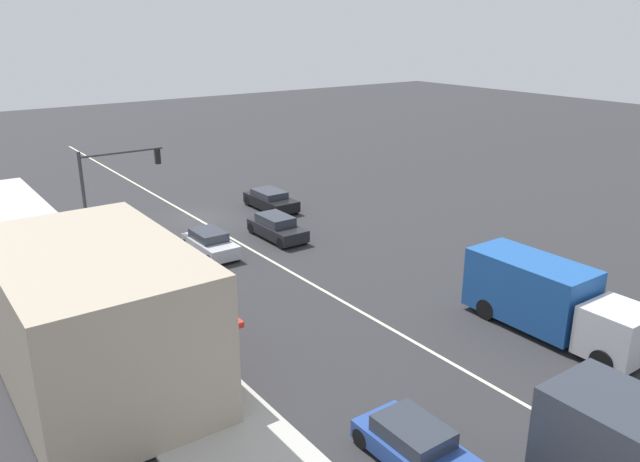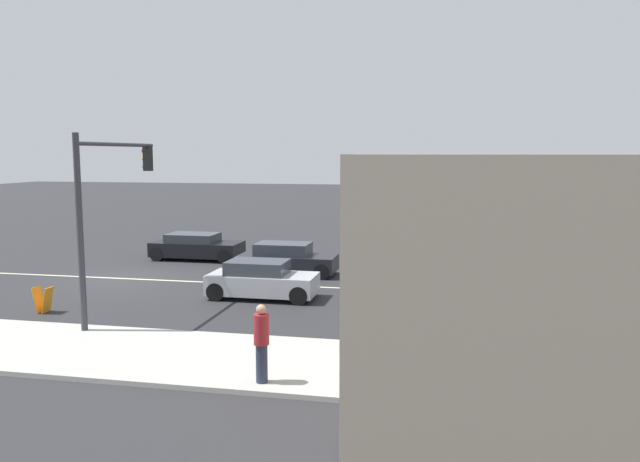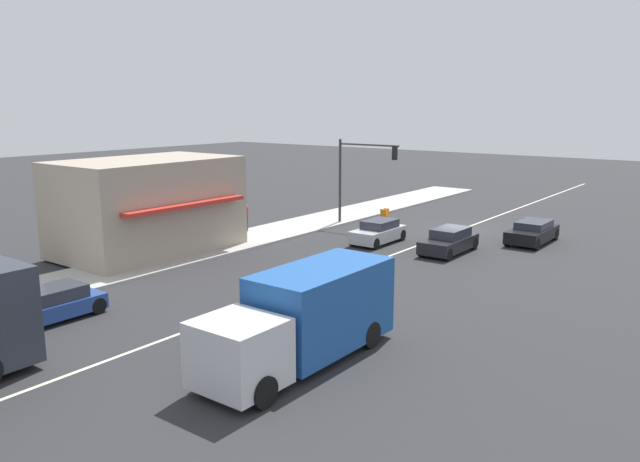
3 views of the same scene
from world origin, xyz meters
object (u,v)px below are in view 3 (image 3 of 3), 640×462
coupe_blue (51,304)px  suv_black (532,232)px  pedestrian (246,216)px  sedan_dark (449,241)px  traffic_signal_main (358,168)px  sedan_silver (378,232)px  warning_aframe_sign (385,215)px  delivery_truck (305,316)px

coupe_blue → suv_black: (-10.00, -24.30, 0.03)m
pedestrian → sedan_dark: bearing=-167.8°
traffic_signal_main → sedan_silver: bearing=137.0°
warning_aframe_sign → traffic_signal_main: bearing=79.3°
sedan_silver → sedan_dark: size_ratio=0.93×
sedan_silver → delivery_truck: bearing=114.2°
traffic_signal_main → coupe_blue: traffic_signal_main is taller
traffic_signal_main → suv_black: 11.74m
pedestrian → coupe_blue: (-5.46, 16.29, -0.45)m
warning_aframe_sign → sedan_dark: bearing=141.9°
sedan_silver → sedan_dark: (-4.40, -0.22, 0.00)m
warning_aframe_sign → sedan_dark: size_ratio=0.20×
delivery_truck → coupe_blue: 10.42m
suv_black → sedan_dark: 5.98m
traffic_signal_main → suv_black: size_ratio=1.29×
pedestrian → delivery_truck: bearing=138.9°
traffic_signal_main → pedestrian: 8.07m
delivery_truck → sedan_dark: bearing=-80.2°
pedestrian → coupe_blue: 17.18m
sedan_dark → warning_aframe_sign: bearing=-38.1°
suv_black → pedestrian: bearing=27.4°
warning_aframe_sign → delivery_truck: (-10.61, 22.37, 1.04)m
delivery_truck → suv_black: 21.54m
delivery_truck → sedan_dark: 16.50m
pedestrian → warning_aframe_sign: 10.13m
warning_aframe_sign → suv_black: size_ratio=0.19×
traffic_signal_main → sedan_silver: size_ratio=1.46×
delivery_truck → suv_black: size_ratio=1.73×
traffic_signal_main → sedan_dark: (-8.32, 3.44, -3.25)m
suv_black → sedan_dark: bearing=62.1°
suv_black → warning_aframe_sign: bearing=-4.6°
coupe_blue → sedan_dark: sedan_dark is taller
warning_aframe_sign → coupe_blue: (-0.61, 25.16, 0.18)m
pedestrian → warning_aframe_sign: size_ratio=2.10×
pedestrian → sedan_silver: bearing=-163.1°
traffic_signal_main → pedestrian: traffic_signal_main is taller
delivery_truck → sedan_dark: (2.80, -16.24, -0.81)m
delivery_truck → traffic_signal_main: bearing=-60.5°
coupe_blue → sedan_silver: size_ratio=1.00×
pedestrian → sedan_dark: size_ratio=0.42×
delivery_truck → suv_black: (0.00, -21.52, -0.83)m
warning_aframe_sign → sedan_dark: sedan_dark is taller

